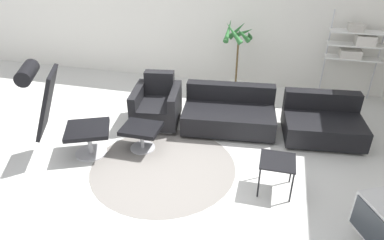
% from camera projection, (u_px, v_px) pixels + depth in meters
% --- Properties ---
extents(ground_plane, '(12.00, 12.00, 0.00)m').
position_uv_depth(ground_plane, '(171.00, 157.00, 4.82)').
color(ground_plane, silver).
extents(wall_back, '(12.00, 0.09, 2.80)m').
position_uv_depth(wall_back, '(214.00, 13.00, 6.60)').
color(wall_back, silver).
rests_on(wall_back, ground_plane).
extents(round_rug, '(1.96, 1.96, 0.01)m').
position_uv_depth(round_rug, '(163.00, 166.00, 4.63)').
color(round_rug, slate).
rests_on(round_rug, ground_plane).
extents(lounge_chair, '(1.11, 0.88, 1.37)m').
position_uv_depth(lounge_chair, '(58.00, 107.00, 4.49)').
color(lounge_chair, '#BCBCC1').
rests_on(lounge_chair, ground_plane).
extents(ottoman, '(0.53, 0.45, 0.37)m').
position_uv_depth(ottoman, '(141.00, 132.00, 4.88)').
color(ottoman, '#BCBCC1').
rests_on(ottoman, ground_plane).
extents(armchair_red, '(0.84, 0.93, 0.78)m').
position_uv_depth(armchair_red, '(157.00, 106.00, 5.58)').
color(armchair_red, silver).
rests_on(armchair_red, ground_plane).
extents(couch_low, '(1.51, 1.00, 0.64)m').
position_uv_depth(couch_low, '(229.00, 114.00, 5.45)').
color(couch_low, black).
rests_on(couch_low, ground_plane).
extents(couch_second, '(1.22, 0.97, 0.64)m').
position_uv_depth(couch_second, '(322.00, 123.00, 5.19)').
color(couch_second, black).
rests_on(couch_second, ground_plane).
extents(side_table, '(0.41, 0.41, 0.43)m').
position_uv_depth(side_table, '(277.00, 164.00, 4.05)').
color(side_table, black).
rests_on(side_table, ground_plane).
extents(potted_plant, '(0.54, 0.57, 1.41)m').
position_uv_depth(potted_plant, '(237.00, 62.00, 6.38)').
color(potted_plant, silver).
rests_on(potted_plant, ground_plane).
extents(shelf_unit, '(0.94, 0.28, 1.61)m').
position_uv_depth(shelf_unit, '(357.00, 44.00, 5.97)').
color(shelf_unit, '#BCBCC1').
rests_on(shelf_unit, ground_plane).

